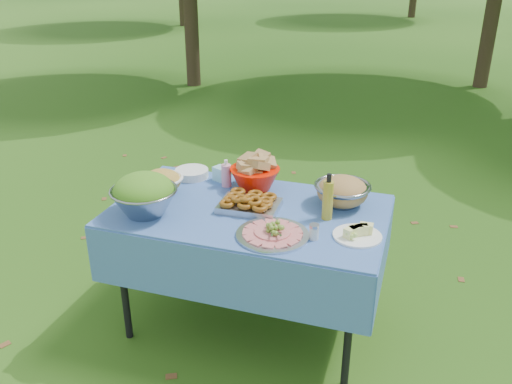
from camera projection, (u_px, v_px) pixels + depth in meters
ground at (249, 324)px, 3.22m from camera, size 80.00×80.00×0.00m
picnic_table at (249, 269)px, 3.07m from camera, size 1.46×0.86×0.76m
salad_bowl at (144, 194)px, 2.81m from camera, size 0.43×0.43×0.23m
pasta_bowl_white at (162, 181)px, 3.09m from camera, size 0.25×0.25×0.13m
plate_stack at (192, 173)px, 3.31m from camera, size 0.21×0.21×0.05m
wipes_box at (222, 174)px, 3.25m from camera, size 0.11×0.10×0.09m
sanitizer_bottle at (226, 173)px, 3.16m from camera, size 0.07×0.07×0.16m
bread_bowl at (255, 173)px, 3.12m from camera, size 0.38×0.38×0.19m
pasta_bowl_steel at (342, 191)px, 2.93m from camera, size 0.34×0.34×0.16m
fried_tray at (249, 203)px, 2.90m from camera, size 0.33×0.24×0.07m
charcuterie_platter at (273, 228)px, 2.63m from camera, size 0.36×0.36×0.08m
oil_bottle at (328, 197)px, 2.76m from camera, size 0.07×0.07×0.25m
cheese_plate at (358, 231)px, 2.62m from camera, size 0.30×0.30×0.07m
shaker at (314, 232)px, 2.60m from camera, size 0.06×0.06×0.08m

